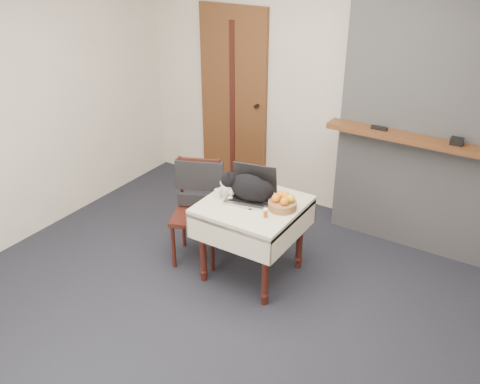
% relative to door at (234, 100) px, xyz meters
% --- Properties ---
extents(ground, '(4.50, 4.50, 0.00)m').
position_rel_door_xyz_m(ground, '(1.20, -1.97, -1.00)').
color(ground, black).
rests_on(ground, ground).
extents(room_shell, '(4.52, 4.01, 2.61)m').
position_rel_door_xyz_m(room_shell, '(1.20, -1.51, 0.76)').
color(room_shell, beige).
rests_on(room_shell, ground).
extents(door, '(0.82, 0.10, 2.00)m').
position_rel_door_xyz_m(door, '(0.00, 0.00, 0.00)').
color(door, brown).
rests_on(door, ground).
extents(chimney, '(1.62, 0.48, 2.60)m').
position_rel_door_xyz_m(chimney, '(2.10, -0.13, 0.30)').
color(chimney, gray).
rests_on(chimney, ground).
extents(side_table, '(0.78, 0.78, 0.70)m').
position_rel_door_xyz_m(side_table, '(1.11, -1.43, -0.41)').
color(side_table, '#3B1510').
rests_on(side_table, ground).
extents(laptop, '(0.43, 0.39, 0.28)m').
position_rel_door_xyz_m(laptop, '(1.05, -1.36, -0.23)').
color(laptop, '#B7B7BC').
rests_on(laptop, side_table).
extents(cat, '(0.55, 0.31, 0.26)m').
position_rel_door_xyz_m(cat, '(1.07, -1.40, -0.19)').
color(cat, black).
rests_on(cat, side_table).
extents(cream_jar, '(0.06, 0.06, 0.07)m').
position_rel_door_xyz_m(cream_jar, '(0.81, -1.50, -0.27)').
color(cream_jar, silver).
rests_on(cream_jar, side_table).
extents(pill_bottle, '(0.04, 0.04, 0.08)m').
position_rel_door_xyz_m(pill_bottle, '(1.31, -1.58, -0.26)').
color(pill_bottle, '#9F4D13').
rests_on(pill_bottle, side_table).
extents(fruit_basket, '(0.23, 0.23, 0.13)m').
position_rel_door_xyz_m(fruit_basket, '(1.36, -1.39, -0.25)').
color(fruit_basket, olive).
rests_on(fruit_basket, side_table).
extents(desk_clutter, '(0.15, 0.08, 0.01)m').
position_rel_door_xyz_m(desk_clutter, '(1.24, -1.41, -0.30)').
color(desk_clutter, black).
rests_on(desk_clutter, side_table).
extents(chair, '(0.54, 0.53, 0.92)m').
position_rel_door_xyz_m(chair, '(0.53, -1.40, -0.41)').
color(chair, '#3B1510').
rests_on(chair, ground).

